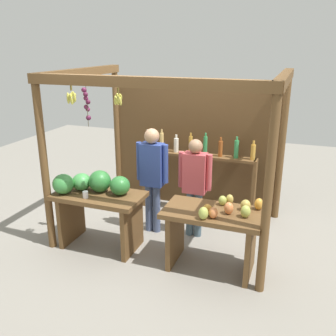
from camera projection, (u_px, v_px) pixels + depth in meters
name	position (u px, v px, depth m)	size (l,w,h in m)	color
ground_plane	(173.00, 230.00, 5.59)	(12.00, 12.00, 0.00)	gray
market_stall	(183.00, 135.00, 5.56)	(2.93, 2.13, 2.33)	brown
fruit_counter_left	(96.00, 198.00, 4.97)	(1.23, 0.66, 1.07)	brown
fruit_counter_right	(214.00, 226.00, 4.47)	(1.18, 0.66, 0.92)	brown
bottle_shelf_unit	(197.00, 165.00, 5.96)	(1.88, 0.22, 1.36)	brown
vendor_man	(152.00, 172.00, 5.29)	(0.48, 0.21, 1.56)	#48567B
vendor_woman	(195.00, 180.00, 5.19)	(0.48, 0.20, 1.44)	#445A68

